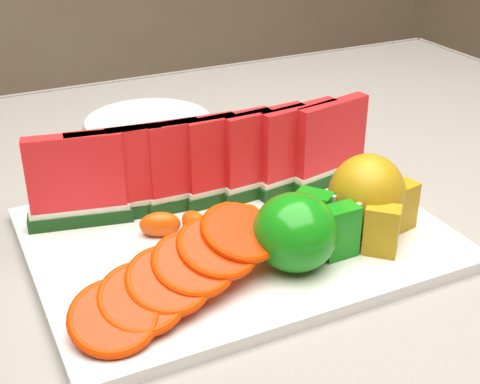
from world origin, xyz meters
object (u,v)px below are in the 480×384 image
(pear_cluster, at_px, (370,199))
(side_plate, at_px, (148,122))
(apple_cluster, at_px, (301,231))
(platter, at_px, (237,237))

(pear_cluster, bearing_deg, side_plate, 103.26)
(apple_cluster, distance_m, pear_cluster, 0.09)
(platter, distance_m, pear_cluster, 0.14)
(platter, xyz_separation_m, apple_cluster, (0.03, -0.07, 0.04))
(apple_cluster, relative_size, side_plate, 0.57)
(platter, bearing_deg, apple_cluster, -67.59)
(pear_cluster, bearing_deg, apple_cluster, -169.68)
(pear_cluster, height_order, side_plate, pear_cluster)
(pear_cluster, distance_m, side_plate, 0.41)
(platter, relative_size, pear_cluster, 3.67)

